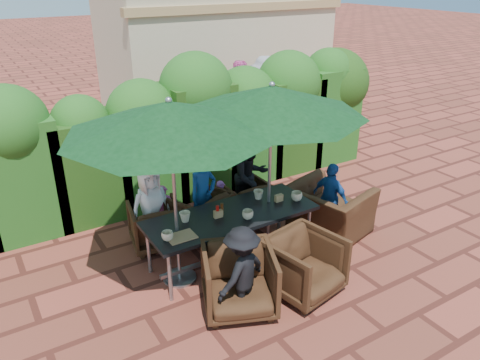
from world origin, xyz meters
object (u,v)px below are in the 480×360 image
umbrella_right (272,101)px  chair_near_left (239,278)px  chair_far_right (245,199)px  chair_near_right (304,263)px  umbrella_left (170,118)px  chair_end_right (329,202)px  dining_table (231,219)px  chair_far_mid (200,213)px  chair_far_left (155,223)px

umbrella_right → chair_near_left: size_ratio=2.92×
chair_far_right → chair_near_right: 2.05m
umbrella_left → chair_end_right: 3.03m
umbrella_right → umbrella_left: bearing=-178.7°
dining_table → umbrella_right: size_ratio=0.94×
umbrella_left → chair_end_right: (2.50, -0.08, -1.71)m
umbrella_right → dining_table: bearing=-176.9°
umbrella_right → chair_far_mid: (-0.69, 0.80, -1.81)m
chair_near_left → chair_near_right: bearing=12.8°
chair_far_mid → dining_table: bearing=70.4°
chair_near_left → chair_far_left: bearing=121.8°
chair_far_left → chair_far_mid: 0.69m
chair_far_right → umbrella_right: bearing=78.5°
chair_near_left → chair_end_right: size_ratio=0.75×
chair_far_left → chair_near_right: bearing=130.6°
chair_far_left → chair_end_right: bearing=167.7°
chair_end_right → dining_table: bearing=72.8°
chair_far_left → dining_table: bearing=138.1°
chair_near_left → umbrella_left: bearing=134.7°
umbrella_left → chair_near_right: 2.41m
chair_far_left → chair_far_right: chair_far_left is taller
dining_table → chair_near_right: (0.43, -1.06, -0.25)m
umbrella_right → chair_end_right: (1.06, -0.11, -1.71)m
umbrella_left → chair_far_left: (0.07, 0.95, -1.84)m
chair_far_right → chair_near_left: size_ratio=0.83×
chair_far_right → chair_end_right: chair_end_right is taller
dining_table → chair_far_right: size_ratio=3.27×
chair_near_left → dining_table: bearing=87.1°
umbrella_right → chair_far_right: (0.18, 0.92, -1.85)m
umbrella_left → dining_table: bearing=-0.1°
chair_far_right → chair_end_right: (0.88, -1.03, 0.14)m
chair_far_left → umbrella_right: bearing=156.8°
umbrella_left → chair_far_left: 2.08m
chair_far_mid → umbrella_right: bearing=107.5°
chair_far_left → chair_end_right: (2.43, -1.03, 0.13)m
umbrella_right → chair_near_left: (-1.07, -0.94, -1.78)m
dining_table → umbrella_left: size_ratio=0.93×
chair_near_left → chair_end_right: (2.13, 0.83, 0.07)m
dining_table → chair_far_right: 1.30m
chair_near_right → chair_end_right: 1.61m
umbrella_right → chair_far_right: bearing=78.8°
chair_far_mid → chair_end_right: size_ratio=0.69×
umbrella_right → chair_far_left: umbrella_right is taller
umbrella_right → chair_near_left: bearing=-138.8°
umbrella_right → chair_near_right: umbrella_right is taller
chair_far_mid → chair_near_left: size_ratio=0.93×
chair_far_left → chair_far_mid: size_ratio=0.92×
chair_far_mid → chair_far_left: bearing=-33.0°
umbrella_left → chair_far_mid: bearing=48.2°
dining_table → chair_end_right: 1.71m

